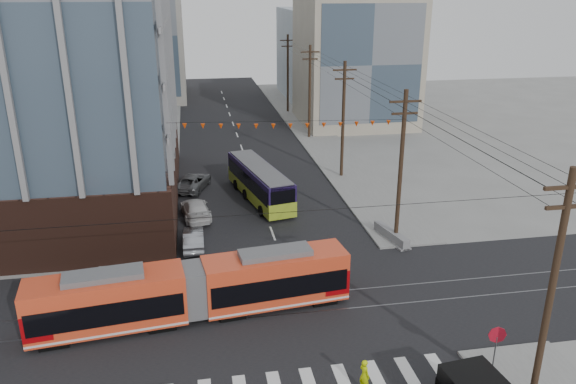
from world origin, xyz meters
name	(u,v)px	position (x,y,z in m)	size (l,w,h in m)	color
ground	(313,345)	(0.00, 0.00, 0.00)	(160.00, 160.00, 0.00)	slate
bg_bldg_nw_near	(95,56)	(-17.00, 52.00, 9.00)	(18.00, 16.00, 18.00)	#8C99A5
bg_bldg_ne_near	(355,62)	(16.00, 48.00, 8.00)	(14.00, 14.00, 16.00)	gray
bg_bldg_nw_far	(132,35)	(-14.00, 72.00, 10.00)	(16.00, 18.00, 20.00)	gray
bg_bldg_ne_far	(332,53)	(18.00, 68.00, 7.00)	(16.00, 16.00, 14.00)	#8C99A5
utility_pole_near	(550,296)	(8.50, -6.00, 5.50)	(0.30, 0.30, 11.00)	black
utility_pole_far	(288,74)	(8.50, 56.00, 5.50)	(0.30, 0.30, 11.00)	black
streetcar	(195,290)	(-5.85, 3.65, 1.67)	(17.34, 2.44, 3.34)	red
city_bus	(260,182)	(-0.03, 21.27, 1.54)	(2.36, 10.88, 3.08)	#1F123F
parked_car_silver	(194,239)	(-5.81, 12.61, 0.67)	(1.41, 4.04, 1.33)	gray
parked_car_white	(196,209)	(-5.55, 18.11, 0.72)	(2.02, 4.98, 1.44)	silver
parked_car_grey	(192,182)	(-5.70, 24.84, 0.72)	(2.37, 5.15, 1.43)	#525457
pedestrian	(364,375)	(1.57, -3.76, 0.80)	(0.58, 0.38, 1.60)	#C9E405
stop_sign	(494,356)	(7.57, -4.22, 1.38)	(0.84, 0.84, 2.76)	#AF0E20
jersey_barrier	(391,235)	(8.30, 11.36, 0.39)	(0.87, 3.86, 0.77)	gray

